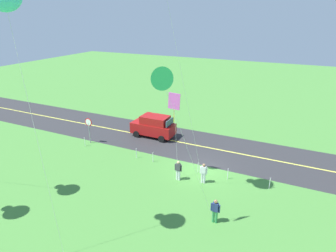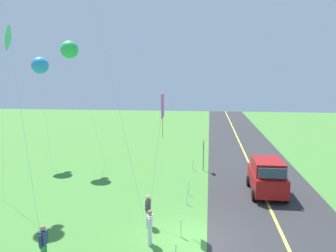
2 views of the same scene
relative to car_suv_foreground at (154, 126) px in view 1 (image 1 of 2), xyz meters
The scene contains 16 objects.
ground_plane 7.94m from the car_suv_foreground, 147.71° to the left, with size 120.00×120.00×0.10m, color #478438.
asphalt_road 6.74m from the car_suv_foreground, behind, with size 120.00×7.00×0.00m, color #2D2D30.
road_centre_stripe 6.74m from the car_suv_foreground, behind, with size 120.00×0.16×0.00m, color #E5E04C.
car_suv_foreground is the anchor object (origin of this frame).
stop_sign 6.38m from the car_suv_foreground, 40.21° to the left, with size 0.76×0.08×2.56m.
person_adult_near 8.66m from the car_suv_foreground, 130.21° to the left, with size 0.58×0.22×1.60m.
person_adult_companion 13.83m from the car_suv_foreground, 133.31° to the left, with size 0.58×0.22×1.60m.
person_child_watcher 9.68m from the car_suv_foreground, 140.21° to the left, with size 0.58×0.22×1.60m.
kite_red_low 9.06m from the car_suv_foreground, 129.50° to the left, with size 1.16×0.68×6.59m.
kite_blue_mid 16.29m from the car_suv_foreground, 120.05° to the left, with size 2.84×2.81×9.58m.
fence_post_0 12.98m from the car_suv_foreground, 157.82° to the left, with size 0.05×0.05×0.90m, color silver.
fence_post_1 10.23m from the car_suv_foreground, 151.34° to the left, with size 0.05×0.05×0.90m, color silver.
fence_post_2 8.21m from the car_suv_foreground, 143.28° to the left, with size 0.05×0.05×0.90m, color silver.
fence_post_3 5.54m from the car_suv_foreground, 117.12° to the left, with size 0.05×0.05×0.90m, color silver.
fence_post_4 5.02m from the car_suv_foreground, 100.09° to the left, with size 0.05×0.05×0.90m, color silver.
fence_post_5 6.91m from the car_suv_foreground, 45.37° to the left, with size 0.05×0.05×0.90m, color silver.
Camera 1 is at (-6.37, 19.89, 11.78)m, focal length 30.85 mm.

